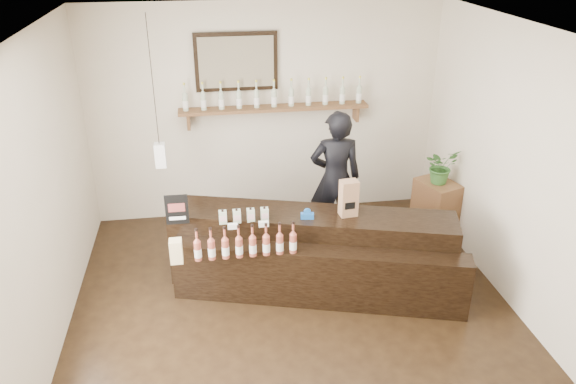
{
  "coord_description": "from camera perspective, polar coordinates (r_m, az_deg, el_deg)",
  "views": [
    {
      "loc": [
        -0.78,
        -4.43,
        3.61
      ],
      "look_at": [
        0.02,
        0.7,
        1.12
      ],
      "focal_mm": 35.0,
      "sensor_mm": 36.0,
      "label": 1
    }
  ],
  "objects": [
    {
      "name": "potted_plant",
      "position": [
        7.01,
        15.27,
        2.56
      ],
      "size": [
        0.48,
        0.44,
        0.43
      ],
      "primitive_type": "imported",
      "rotation": [
        0.0,
        0.0,
        0.32
      ],
      "color": "#336428",
      "rests_on": "side_cabinet"
    },
    {
      "name": "room_shell",
      "position": [
        4.89,
        1.04,
        2.67
      ],
      "size": [
        5.0,
        5.0,
        5.0
      ],
      "color": "beige",
      "rests_on": "ground"
    },
    {
      "name": "promo_sign",
      "position": [
        5.75,
        -11.23,
        -1.77
      ],
      "size": [
        0.23,
        0.03,
        0.32
      ],
      "color": "black",
      "rests_on": "counter"
    },
    {
      "name": "tape_dispenser",
      "position": [
        5.8,
        1.97,
        -2.32
      ],
      "size": [
        0.14,
        0.07,
        0.11
      ],
      "color": "#1753A5",
      "rests_on": "counter"
    },
    {
      "name": "ground",
      "position": [
        5.77,
        0.9,
        -13.12
      ],
      "size": [
        5.0,
        5.0,
        0.0
      ],
      "primitive_type": "plane",
      "color": "black",
      "rests_on": "ground"
    },
    {
      "name": "back_wall_decor",
      "position": [
        7.08,
        -3.51,
        10.42
      ],
      "size": [
        2.66,
        0.96,
        1.69
      ],
      "color": "brown",
      "rests_on": "ground"
    },
    {
      "name": "shopkeeper",
      "position": [
        6.71,
        4.86,
        2.23
      ],
      "size": [
        0.73,
        0.51,
        1.91
      ],
      "primitive_type": "imported",
      "rotation": [
        0.0,
        0.0,
        3.06
      ],
      "color": "black",
      "rests_on": "ground"
    },
    {
      "name": "counter",
      "position": [
        6.05,
        2.49,
        -6.45
      ],
      "size": [
        3.06,
        1.64,
        0.99
      ],
      "color": "black",
      "rests_on": "ground"
    },
    {
      "name": "paper_bag",
      "position": [
        5.84,
        6.18,
        -0.62
      ],
      "size": [
        0.19,
        0.15,
        0.39
      ],
      "color": "#A0724D",
      "rests_on": "counter"
    },
    {
      "name": "side_cabinet",
      "position": [
        7.25,
        14.73,
        -1.75
      ],
      "size": [
        0.52,
        0.61,
        0.75
      ],
      "color": "brown",
      "rests_on": "ground"
    }
  ]
}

